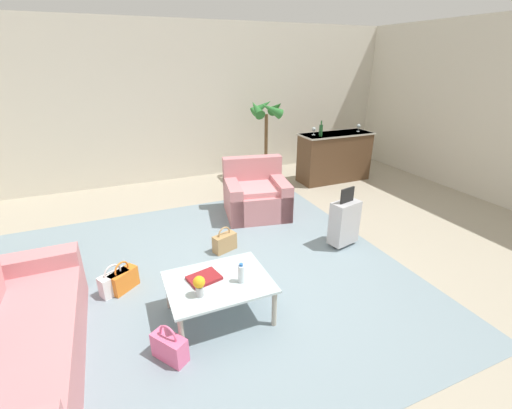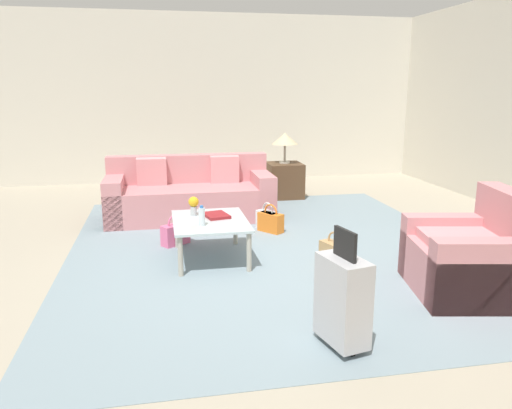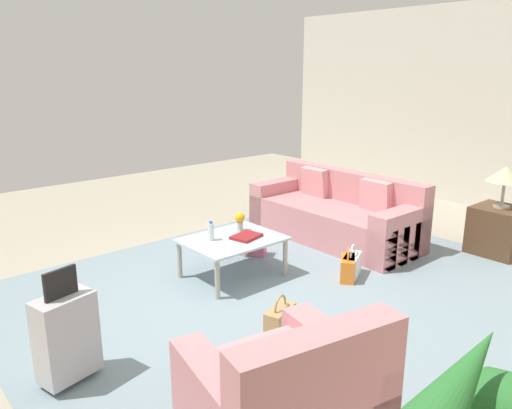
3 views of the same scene
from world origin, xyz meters
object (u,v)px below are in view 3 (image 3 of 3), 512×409
Objects in this scene: table_lamp at (506,175)px; handbag_orange at (348,268)px; side_table at (498,230)px; handbag_white at (352,265)px; water_bottle at (211,231)px; coffee_table_book at (246,236)px; handbag_tan at (280,321)px; couch at (338,216)px; armchair at (287,406)px; flower_vase at (240,220)px; coffee_table at (233,243)px; suitcase_silver at (66,336)px; handbag_pink at (252,244)px.

table_lamp is 1.37× the size of handbag_orange.
side_table is 1.57× the size of handbag_white.
coffee_table_book is at bearing 150.64° from water_bottle.
coffee_table_book is 0.53× the size of side_table.
handbag_tan is at bearing 79.21° from water_bottle.
armchair reaches higher than couch.
table_lamp is at bearing 161.15° from handbag_orange.
armchair is at bearing 31.57° from handbag_orange.
armchair is at bearing 9.27° from table_lamp.
water_bottle is 0.42m from flower_vase.
coffee_table reaches higher than handbag_white.
water_bottle is at bearing -42.87° from coffee_table_book.
table_lamp is 4.90m from suitcase_silver.
coffee_table is 3.33× the size of coffee_table_book.
coffee_table is 3.18m from side_table.
flower_vase is at bearing -32.60° from side_table.
armchair reaches higher than handbag_orange.
water_bottle is at bearing -28.07° from side_table.
handbag_white is (-0.73, 0.97, -0.42)m from flower_vase.
suitcase_silver reaches higher than handbag_tan.
side_table is at bearing 151.93° from water_bottle.
handbag_pink is (-1.87, -2.52, -0.17)m from armchair.
side_table is at bearing 0.00° from table_lamp.
side_table is (-4.11, -0.67, -0.02)m from armchair.
coffee_table is at bearing -160.71° from suitcase_silver.
couch is at bearing -149.90° from handbag_tan.
table_lamp is (-3.00, 1.60, 0.43)m from water_bottle.
handbag_tan is (1.31, 0.36, 0.00)m from handbag_orange.
couch is 1.27m from handbag_pink.
handbag_white is (-0.95, 0.82, -0.24)m from coffee_table.
coffee_table_book is 0.68m from handbag_pink.
suitcase_silver reaches higher than side_table.
table_lamp is 1.37× the size of handbag_pink.
handbag_tan is (3.25, -0.30, -0.15)m from side_table.
handbag_orange is at bearing 10.82° from handbag_white.
couch is at bearing -57.79° from side_table.
flower_vase is (-0.42, -0.05, 0.03)m from water_bottle.
handbag_pink is (-0.76, -0.25, -0.39)m from water_bottle.
table_lamp is at bearing 151.82° from coffee_table.
flower_vase is (1.57, -0.05, 0.25)m from couch.
flower_vase is (-0.10, -0.23, 0.11)m from coffee_table_book.
table_lamp is (-2.68, 1.42, 0.51)m from coffee_table_book.
table_lamp is at bearing 174.69° from handbag_tan.
table_lamp is (-2.80, 1.50, 0.58)m from coffee_table.
coffee_table is 1.28m from handbag_white.
couch is 2.00m from water_bottle.
table_lamp is at bearing 159.76° from handbag_white.
flower_vase is 0.57× the size of handbag_orange.
coffee_table_book is 3.08m from table_lamp.
flower_vase is 1.56m from handbag_tan.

